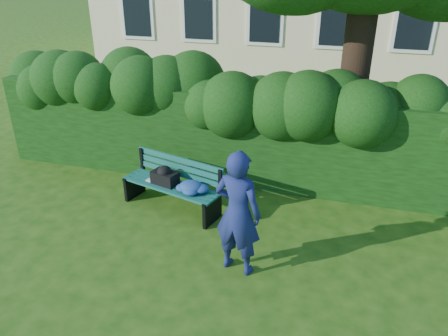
# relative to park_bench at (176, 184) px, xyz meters

# --- Properties ---
(ground) EXTENTS (80.00, 80.00, 0.00)m
(ground) POSITION_rel_park_bench_xyz_m (0.88, -0.67, -0.50)
(ground) COLOR #1E480E
(ground) RESTS_ON ground
(hedge) EXTENTS (10.00, 1.00, 1.80)m
(hedge) POSITION_rel_park_bench_xyz_m (0.88, 1.53, 0.40)
(hedge) COLOR black
(hedge) RESTS_ON ground
(park_bench) EXTENTS (1.88, 1.02, 0.89)m
(park_bench) POSITION_rel_park_bench_xyz_m (0.00, 0.00, 0.00)
(park_bench) COLOR #10504D
(park_bench) RESTS_ON ground
(man_reading) EXTENTS (0.74, 0.56, 1.83)m
(man_reading) POSITION_rel_park_bench_xyz_m (1.42, -1.29, 0.42)
(man_reading) COLOR navy
(man_reading) RESTS_ON ground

